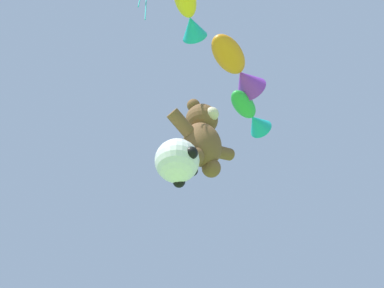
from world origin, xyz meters
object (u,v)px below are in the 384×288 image
teddy_bear_kite (203,136)px  fish_kite_goldfin (189,13)px  fish_kite_emerald (250,114)px  fish_kite_tangerine (237,68)px  soccer_ball_kite (178,161)px

teddy_bear_kite → fish_kite_goldfin: (-1.53, -1.05, 3.10)m
fish_kite_emerald → fish_kite_tangerine: bearing=-153.3°
teddy_bear_kite → soccer_ball_kite: (-0.71, 0.13, -1.23)m
fish_kite_tangerine → fish_kite_emerald: bearing=26.7°
fish_kite_tangerine → fish_kite_goldfin: size_ratio=1.27×
soccer_ball_kite → fish_kite_tangerine: (1.34, -1.08, 3.99)m
soccer_ball_kite → fish_kite_goldfin: fish_kite_goldfin is taller
teddy_bear_kite → fish_kite_emerald: size_ratio=1.16×
fish_kite_tangerine → fish_kite_goldfin: 2.19m
fish_kite_tangerine → teddy_bear_kite: bearing=123.5°
fish_kite_tangerine → fish_kite_goldfin: (-2.16, -0.10, 0.35)m
fish_kite_emerald → soccer_ball_kite: bearing=172.7°
teddy_bear_kite → soccer_ball_kite: 1.43m
teddy_bear_kite → fish_kite_tangerine: bearing=-56.5°
fish_kite_goldfin → fish_kite_emerald: bearing=12.9°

